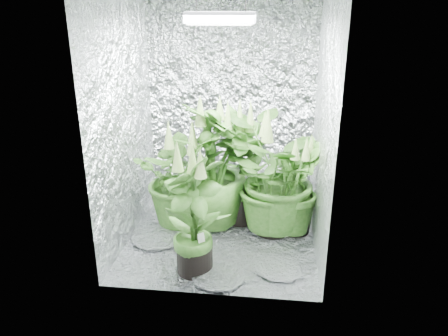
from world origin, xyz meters
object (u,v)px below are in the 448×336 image
plant_c (297,189)px  plant_f (194,215)px  grow_lamp (221,18)px  plant_b (241,168)px  plant_d (212,167)px  plant_e (274,177)px  circulation_fan (290,203)px  plant_a (182,178)px

plant_c → plant_f: plant_f is taller
grow_lamp → plant_b: (0.14, 0.34, -1.30)m
grow_lamp → plant_d: 1.29m
plant_b → plant_e: plant_b is taller
plant_b → plant_f: size_ratio=1.10×
plant_c → plant_f: size_ratio=0.87×
plant_b → circulation_fan: bearing=14.3°
grow_lamp → plant_a: (-0.38, 0.20, -1.36)m
grow_lamp → circulation_fan: (0.60, 0.46, -1.68)m
plant_e → plant_f: bearing=-130.1°
plant_a → plant_d: 0.29m
plant_b → plant_e: bearing=-31.4°
plant_b → plant_f: (-0.28, -0.87, -0.05)m
plant_d → plant_f: plant_d is taller
plant_c → plant_e: 0.24m
grow_lamp → plant_e: grow_lamp is taller
grow_lamp → plant_f: (-0.14, -0.53, -1.35)m
plant_e → plant_a: bearing=177.3°
grow_lamp → plant_e: size_ratio=0.45×
plant_f → circulation_fan: (0.74, 0.99, -0.33)m
plant_e → plant_f: plant_e is taller
plant_c → plant_b: bearing=163.4°
grow_lamp → plant_d: grow_lamp is taller
grow_lamp → plant_f: bearing=-104.9°
plant_d → plant_c: bearing=-3.2°
grow_lamp → circulation_fan: bearing=37.3°
plant_a → plant_c: 1.02m
plant_a → circulation_fan: bearing=15.0°
plant_b → plant_d: (-0.25, -0.11, 0.04)m
grow_lamp → circulation_fan: 1.84m
plant_d → circulation_fan: size_ratio=3.44×
plant_b → plant_a: bearing=-164.3°
plant_e → plant_f: size_ratio=1.07×
plant_f → grow_lamp: bearing=75.1°
grow_lamp → plant_b: grow_lamp is taller
plant_d → circulation_fan: bearing=17.6°
plant_d → circulation_fan: plant_d is taller
plant_a → plant_f: 0.76m
grow_lamp → plant_c: grow_lamp is taller
plant_c → plant_d: (-0.75, 0.04, 0.15)m
plant_a → plant_e: 0.82m
plant_c → plant_f: 1.06m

